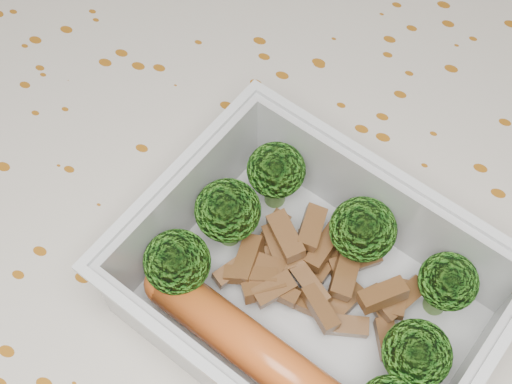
% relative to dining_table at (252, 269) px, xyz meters
% --- Properties ---
extents(dining_table, '(1.40, 0.90, 0.75)m').
position_rel_dining_table_xyz_m(dining_table, '(0.00, 0.00, 0.00)').
color(dining_table, brown).
rests_on(dining_table, ground).
extents(tablecloth, '(1.46, 0.96, 0.19)m').
position_rel_dining_table_xyz_m(tablecloth, '(0.00, 0.00, 0.05)').
color(tablecloth, beige).
rests_on(tablecloth, dining_table).
extents(lunch_container, '(0.22, 0.19, 0.07)m').
position_rel_dining_table_xyz_m(lunch_container, '(0.06, -0.05, 0.11)').
color(lunch_container, silver).
rests_on(lunch_container, tablecloth).
extents(broccoli_florets, '(0.17, 0.14, 0.05)m').
position_rel_dining_table_xyz_m(broccoli_florets, '(0.05, -0.03, 0.13)').
color(broccoli_florets, '#608C3F').
rests_on(broccoli_florets, lunch_container).
extents(meat_pile, '(0.12, 0.07, 0.03)m').
position_rel_dining_table_xyz_m(meat_pile, '(0.05, -0.03, 0.11)').
color(meat_pile, brown).
rests_on(meat_pile, lunch_container).
extents(sausage, '(0.16, 0.06, 0.03)m').
position_rel_dining_table_xyz_m(sausage, '(0.05, -0.09, 0.11)').
color(sausage, '#C9581F').
rests_on(sausage, lunch_container).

